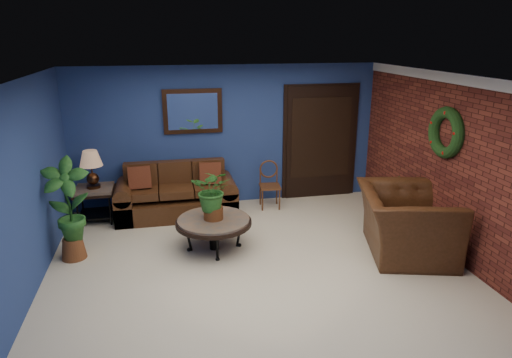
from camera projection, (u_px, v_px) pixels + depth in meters
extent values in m
plane|color=beige|center=(256.00, 264.00, 6.22)|extent=(5.50, 5.50, 0.00)
cube|color=navy|center=(227.00, 136.00, 8.17)|extent=(5.50, 0.04, 2.50)
cube|color=navy|center=(25.00, 191.00, 5.31)|extent=(0.04, 5.00, 2.50)
cube|color=maroon|center=(448.00, 165.00, 6.38)|extent=(0.04, 5.00, 2.50)
cube|color=white|center=(256.00, 77.00, 5.46)|extent=(5.50, 5.00, 0.02)
cube|color=white|center=(457.00, 79.00, 6.01)|extent=(0.03, 5.00, 0.14)
cube|color=#3E2212|center=(193.00, 111.00, 7.88)|extent=(1.02, 0.06, 0.77)
cube|color=black|center=(320.00, 143.00, 8.55)|extent=(1.44, 0.06, 2.18)
torus|color=black|center=(446.00, 133.00, 6.28)|extent=(0.16, 0.72, 0.72)
cube|color=#462514|center=(177.00, 206.00, 7.85)|extent=(2.02, 0.87, 0.33)
cube|color=#462514|center=(175.00, 184.00, 8.05)|extent=(1.73, 0.24, 0.83)
cube|color=#462514|center=(141.00, 193.00, 7.59)|extent=(0.56, 0.60, 0.13)
cube|color=#462514|center=(176.00, 190.00, 7.70)|extent=(0.56, 0.60, 0.13)
cube|color=#462514|center=(210.00, 188.00, 7.82)|extent=(0.56, 0.60, 0.13)
cube|color=#462514|center=(125.00, 206.00, 7.66)|extent=(0.29, 0.87, 0.46)
cube|color=#462514|center=(227.00, 199.00, 8.00)|extent=(0.29, 0.87, 0.46)
cube|color=#5C2717|center=(139.00, 178.00, 7.55)|extent=(0.37, 0.11, 0.37)
cube|color=#5C2717|center=(210.00, 173.00, 7.78)|extent=(0.37, 0.11, 0.37)
cylinder|color=#4F4945|center=(214.00, 220.00, 6.54)|extent=(1.03, 1.03, 0.05)
cylinder|color=black|center=(214.00, 223.00, 6.55)|extent=(1.09, 1.09, 0.05)
cylinder|color=black|center=(214.00, 235.00, 6.61)|extent=(0.14, 0.14, 0.42)
cube|color=#4F4945|center=(94.00, 189.00, 7.52)|extent=(0.60, 0.60, 0.05)
cube|color=black|center=(94.00, 191.00, 7.53)|extent=(0.63, 0.63, 0.04)
cube|color=black|center=(97.00, 214.00, 7.65)|extent=(0.54, 0.54, 0.03)
cylinder|color=black|center=(78.00, 211.00, 7.32)|extent=(0.03, 0.03, 0.55)
cylinder|color=black|center=(110.00, 209.00, 7.42)|extent=(0.03, 0.03, 0.55)
cylinder|color=black|center=(82.00, 201.00, 7.79)|extent=(0.03, 0.03, 0.55)
cylinder|color=black|center=(113.00, 199.00, 7.89)|extent=(0.03, 0.03, 0.55)
cylinder|color=#3E2212|center=(94.00, 186.00, 7.50)|extent=(0.22, 0.22, 0.05)
sphere|color=#3E2212|center=(93.00, 180.00, 7.47)|extent=(0.20, 0.20, 0.20)
cylinder|color=#3E2212|center=(92.00, 170.00, 7.42)|extent=(0.02, 0.02, 0.26)
cone|color=#A77C5D|center=(91.00, 160.00, 7.37)|extent=(0.37, 0.37, 0.26)
cube|color=brown|center=(270.00, 186.00, 8.15)|extent=(0.39, 0.39, 0.04)
torus|color=brown|center=(269.00, 169.00, 8.22)|extent=(0.34, 0.06, 0.34)
cylinder|color=brown|center=(262.00, 201.00, 8.05)|extent=(0.03, 0.03, 0.38)
cylinder|color=brown|center=(279.00, 200.00, 8.08)|extent=(0.03, 0.03, 0.38)
cylinder|color=brown|center=(260.00, 195.00, 8.34)|extent=(0.03, 0.03, 0.38)
cylinder|color=brown|center=(277.00, 194.00, 8.37)|extent=(0.03, 0.03, 0.38)
imported|color=#462514|center=(406.00, 222.00, 6.43)|extent=(1.57, 1.69, 0.92)
cylinder|color=#5F3117|center=(213.00, 213.00, 6.50)|extent=(0.28, 0.28, 0.18)
imported|color=#174C1A|center=(213.00, 190.00, 6.40)|extent=(0.68, 0.64, 0.62)
cylinder|color=#5F3117|center=(385.00, 219.00, 7.47)|extent=(0.26, 0.26, 0.20)
imported|color=#174C1A|center=(387.00, 196.00, 7.35)|extent=(0.43, 0.37, 0.71)
cylinder|color=brown|center=(74.00, 248.00, 6.35)|extent=(0.34, 0.34, 0.30)
imported|color=#174C1A|center=(67.00, 201.00, 6.14)|extent=(0.64, 0.45, 1.19)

